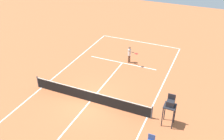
% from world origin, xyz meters
% --- Properties ---
extents(ground_plane, '(60.00, 60.00, 0.00)m').
position_xyz_m(ground_plane, '(0.00, 0.00, 0.00)').
color(ground_plane, '#B76038').
extents(court_lines, '(9.36, 24.90, 0.01)m').
position_xyz_m(court_lines, '(0.00, 0.00, 0.00)').
color(court_lines, white).
rests_on(court_lines, ground).
extents(tennis_net, '(9.96, 0.10, 1.07)m').
position_xyz_m(tennis_net, '(0.00, 0.00, 0.50)').
color(tennis_net, '#4C4C51').
rests_on(tennis_net, ground).
extents(player_serving, '(1.21, 0.87, 1.73)m').
position_xyz_m(player_serving, '(-0.62, -7.14, 1.03)').
color(player_serving, brown).
rests_on(player_serving, ground).
extents(tennis_ball, '(0.07, 0.07, 0.07)m').
position_xyz_m(tennis_ball, '(0.12, -5.90, 0.03)').
color(tennis_ball, '#CCE033').
rests_on(tennis_ball, ground).
extents(umpire_chair, '(0.80, 0.80, 2.41)m').
position_xyz_m(umpire_chair, '(-6.11, 0.08, 1.61)').
color(umpire_chair, '#232328').
rests_on(umpire_chair, ground).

